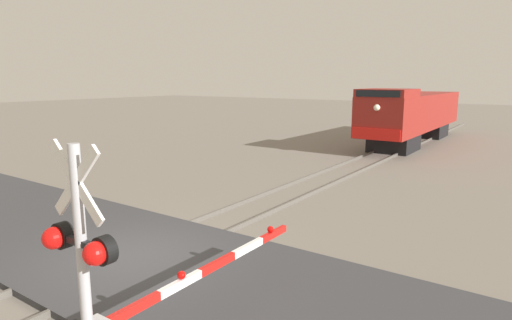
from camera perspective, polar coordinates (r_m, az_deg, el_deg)
name	(u,v)px	position (r m, az deg, el deg)	size (l,w,h in m)	color
ground_plane	(136,260)	(11.28, -15.60, -12.67)	(160.00, 160.00, 0.00)	slate
rail_track_left	(117,251)	(11.78, -17.89, -11.38)	(0.08, 80.00, 0.15)	#59544C
rail_track_right	(156,265)	(10.75, -13.11, -13.32)	(0.08, 80.00, 0.15)	#59544C
road_surface	(136,257)	(11.26, -15.62, -12.32)	(36.00, 5.26, 0.15)	#38383A
locomotive	(413,114)	(31.75, 20.06, 5.75)	(2.89, 15.30, 3.85)	black
crossing_signal	(81,260)	(5.70, -22.18, -12.17)	(1.18, 0.33, 3.69)	#ADADB2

